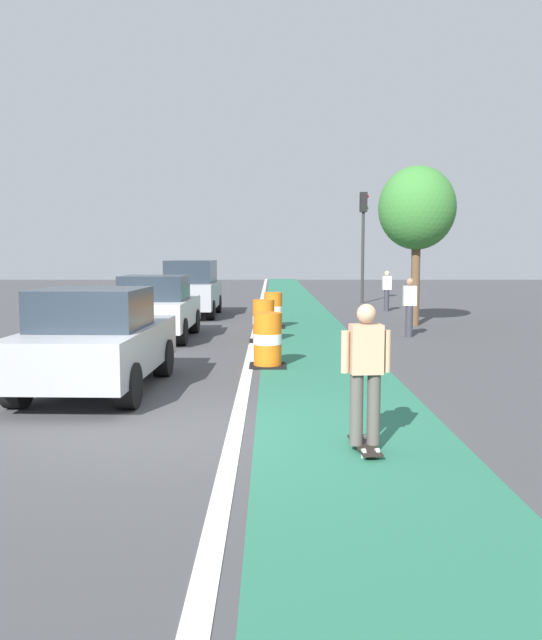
{
  "coord_description": "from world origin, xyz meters",
  "views": [
    {
      "loc": [
        1.36,
        -8.02,
        2.23
      ],
      "look_at": [
        1.38,
        3.08,
        1.1
      ],
      "focal_mm": 35.83,
      "sensor_mm": 36.0,
      "label": 1
    }
  ],
  "objects_px": {
    "skateboarder_on_lane": "(364,372)",
    "street_tree_sidewalk": "(416,209)",
    "parked_sedan_nearest": "(95,341)",
    "traffic_barrel_mid": "(262,321)",
    "traffic_barrel_back": "(272,311)",
    "pedestrian_crossing": "(386,290)",
    "parked_sedan_second": "(155,308)",
    "traffic_barrel_front": "(266,340)",
    "pedestrian_waiting": "(408,305)",
    "traffic_light_corner": "(362,227)",
    "parked_suv_third": "(191,288)"
  },
  "relations": [
    {
      "from": "traffic_light_corner",
      "to": "parked_suv_third",
      "type": "bearing_deg",
      "value": -138.73
    },
    {
      "from": "traffic_barrel_mid",
      "to": "street_tree_sidewalk",
      "type": "bearing_deg",
      "value": 38.82
    },
    {
      "from": "skateboarder_on_lane",
      "to": "traffic_barrel_back",
      "type": "xyz_separation_m",
      "value": [
        -1.01,
        12.46,
        -0.38
      ]
    },
    {
      "from": "parked_sedan_nearest",
      "to": "traffic_barrel_front",
      "type": "relative_size",
      "value": 3.81
    },
    {
      "from": "skateboarder_on_lane",
      "to": "parked_sedan_second",
      "type": "xyz_separation_m",
      "value": [
        -4.12,
        9.81,
        -0.08
      ]
    },
    {
      "from": "traffic_barrel_back",
      "to": "pedestrian_waiting",
      "type": "relative_size",
      "value": 0.68
    },
    {
      "from": "traffic_barrel_back",
      "to": "parked_suv_third",
      "type": "bearing_deg",
      "value": 128.06
    },
    {
      "from": "parked_suv_third",
      "to": "street_tree_sidewalk",
      "type": "height_order",
      "value": "street_tree_sidewalk"
    },
    {
      "from": "skateboarder_on_lane",
      "to": "traffic_light_corner",
      "type": "xyz_separation_m",
      "value": [
        3.18,
        22.53,
        2.59
      ]
    },
    {
      "from": "skateboarder_on_lane",
      "to": "street_tree_sidewalk",
      "type": "xyz_separation_m",
      "value": [
        3.49,
        13.06,
        2.76
      ]
    },
    {
      "from": "traffic_barrel_back",
      "to": "pedestrian_crossing",
      "type": "relative_size",
      "value": 0.68
    },
    {
      "from": "parked_sedan_second",
      "to": "traffic_barrel_back",
      "type": "relative_size",
      "value": 3.77
    },
    {
      "from": "parked_sedan_nearest",
      "to": "traffic_barrel_back",
      "type": "height_order",
      "value": "parked_sedan_nearest"
    },
    {
      "from": "parked_sedan_second",
      "to": "traffic_barrel_front",
      "type": "relative_size",
      "value": 3.77
    },
    {
      "from": "traffic_barrel_front",
      "to": "street_tree_sidewalk",
      "type": "xyz_separation_m",
      "value": [
        4.63,
        7.52,
        3.14
      ]
    },
    {
      "from": "skateboarder_on_lane",
      "to": "pedestrian_waiting",
      "type": "distance_m",
      "value": 10.57
    },
    {
      "from": "traffic_barrel_mid",
      "to": "traffic_barrel_back",
      "type": "height_order",
      "value": "same"
    },
    {
      "from": "parked_sedan_second",
      "to": "traffic_barrel_front",
      "type": "distance_m",
      "value": 5.21
    },
    {
      "from": "traffic_barrel_back",
      "to": "parked_sedan_nearest",
      "type": "bearing_deg",
      "value": -107.62
    },
    {
      "from": "skateboarder_on_lane",
      "to": "street_tree_sidewalk",
      "type": "height_order",
      "value": "street_tree_sidewalk"
    },
    {
      "from": "street_tree_sidewalk",
      "to": "pedestrian_crossing",
      "type": "bearing_deg",
      "value": 89.39
    },
    {
      "from": "traffic_barrel_front",
      "to": "traffic_barrel_back",
      "type": "xyz_separation_m",
      "value": [
        0.13,
        6.92,
        0.0
      ]
    },
    {
      "from": "traffic_light_corner",
      "to": "street_tree_sidewalk",
      "type": "distance_m",
      "value": 9.48
    },
    {
      "from": "parked_sedan_second",
      "to": "pedestrian_crossing",
      "type": "bearing_deg",
      "value": 47.9
    },
    {
      "from": "skateboarder_on_lane",
      "to": "traffic_barrel_front",
      "type": "distance_m",
      "value": 5.67
    },
    {
      "from": "parked_sedan_nearest",
      "to": "traffic_barrel_mid",
      "type": "relative_size",
      "value": 3.81
    },
    {
      "from": "skateboarder_on_lane",
      "to": "traffic_light_corner",
      "type": "height_order",
      "value": "traffic_light_corner"
    },
    {
      "from": "pedestrian_crossing",
      "to": "traffic_light_corner",
      "type": "bearing_deg",
      "value": 94.93
    },
    {
      "from": "parked_suv_third",
      "to": "traffic_barrel_front",
      "type": "height_order",
      "value": "parked_suv_third"
    },
    {
      "from": "pedestrian_crossing",
      "to": "street_tree_sidewalk",
      "type": "relative_size",
      "value": 0.32
    },
    {
      "from": "traffic_barrel_front",
      "to": "pedestrian_crossing",
      "type": "xyz_separation_m",
      "value": [
        4.69,
        12.75,
        0.33
      ]
    },
    {
      "from": "skateboarder_on_lane",
      "to": "traffic_barrel_back",
      "type": "height_order",
      "value": "skateboarder_on_lane"
    },
    {
      "from": "parked_suv_third",
      "to": "traffic_barrel_mid",
      "type": "bearing_deg",
      "value": -68.84
    },
    {
      "from": "traffic_light_corner",
      "to": "traffic_barrel_mid",
      "type": "bearing_deg",
      "value": -108.47
    },
    {
      "from": "traffic_barrel_front",
      "to": "pedestrian_crossing",
      "type": "height_order",
      "value": "pedestrian_crossing"
    },
    {
      "from": "skateboarder_on_lane",
      "to": "parked_suv_third",
      "type": "bearing_deg",
      "value": 103.75
    },
    {
      "from": "pedestrian_crossing",
      "to": "pedestrian_waiting",
      "type": "height_order",
      "value": "same"
    },
    {
      "from": "traffic_light_corner",
      "to": "pedestrian_crossing",
      "type": "height_order",
      "value": "traffic_light_corner"
    },
    {
      "from": "traffic_barrel_front",
      "to": "traffic_light_corner",
      "type": "bearing_deg",
      "value": 75.73
    },
    {
      "from": "parked_suv_third",
      "to": "traffic_light_corner",
      "type": "distance_m",
      "value": 9.84
    },
    {
      "from": "parked_sedan_second",
      "to": "skateboarder_on_lane",
      "type": "bearing_deg",
      "value": -67.23
    },
    {
      "from": "parked_suv_third",
      "to": "traffic_barrel_back",
      "type": "bearing_deg",
      "value": -51.94
    },
    {
      "from": "parked_suv_third",
      "to": "street_tree_sidewalk",
      "type": "bearing_deg",
      "value": -23.13
    },
    {
      "from": "skateboarder_on_lane",
      "to": "pedestrian_crossing",
      "type": "bearing_deg",
      "value": 79.02
    },
    {
      "from": "parked_sedan_second",
      "to": "street_tree_sidewalk",
      "type": "distance_m",
      "value": 8.75
    },
    {
      "from": "parked_sedan_second",
      "to": "pedestrian_crossing",
      "type": "distance_m",
      "value": 11.43
    },
    {
      "from": "traffic_barrel_mid",
      "to": "pedestrian_crossing",
      "type": "bearing_deg",
      "value": 62.04
    },
    {
      "from": "traffic_barrel_front",
      "to": "pedestrian_crossing",
      "type": "bearing_deg",
      "value": 69.82
    },
    {
      "from": "parked_sedan_second",
      "to": "pedestrian_waiting",
      "type": "height_order",
      "value": "parked_sedan_second"
    },
    {
      "from": "parked_sedan_second",
      "to": "traffic_barrel_back",
      "type": "xyz_separation_m",
      "value": [
        3.11,
        2.65,
        -0.3
      ]
    }
  ]
}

